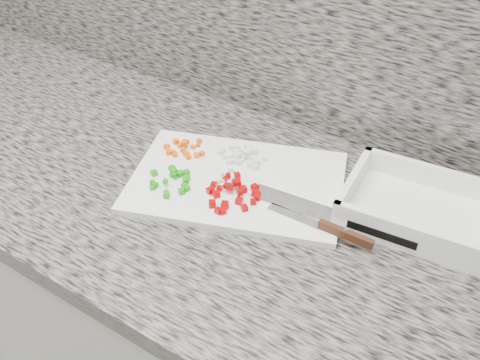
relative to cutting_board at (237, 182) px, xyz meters
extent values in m
cube|color=silver|center=(-0.07, -0.04, -0.48)|extent=(3.92, 0.62, 0.86)
cube|color=slate|center=(-0.07, -0.04, -0.03)|extent=(3.96, 0.64, 0.04)
cube|color=white|center=(0.00, 0.00, 0.00)|extent=(0.47, 0.39, 0.01)
cube|color=#F15C05|center=(-0.13, 0.05, 0.01)|extent=(0.01, 0.01, 0.01)
cube|color=#F15C05|center=(-0.16, 0.03, 0.01)|extent=(0.01, 0.01, 0.01)
cube|color=#F15C05|center=(-0.15, 0.05, 0.01)|extent=(0.01, 0.01, 0.01)
cube|color=#F15C05|center=(-0.16, 0.00, 0.01)|extent=(0.01, 0.01, 0.01)
cube|color=#F15C05|center=(-0.11, 0.02, 0.01)|extent=(0.01, 0.01, 0.01)
cube|color=#F15C05|center=(-0.15, 0.00, 0.01)|extent=(0.01, 0.01, 0.01)
cube|color=#F15C05|center=(-0.18, 0.01, 0.01)|extent=(0.01, 0.01, 0.01)
cube|color=#F15C05|center=(-0.13, 0.01, 0.01)|extent=(0.01, 0.01, 0.01)
cube|color=#F15C05|center=(-0.15, 0.04, 0.02)|extent=(0.01, 0.01, 0.01)
cube|color=#F15C05|center=(-0.13, 0.06, 0.01)|extent=(0.01, 0.01, 0.01)
cube|color=#F15C05|center=(-0.14, 0.02, 0.01)|extent=(0.01, 0.01, 0.01)
cube|color=#F15C05|center=(-0.17, 0.00, 0.01)|extent=(0.01, 0.01, 0.01)
cube|color=#F15C05|center=(-0.13, 0.04, 0.01)|extent=(0.01, 0.01, 0.01)
cube|color=#F15C05|center=(-0.15, 0.03, 0.02)|extent=(0.01, 0.01, 0.01)
cube|color=#F15C05|center=(-0.12, 0.00, 0.01)|extent=(0.01, 0.01, 0.01)
cube|color=#F15C05|center=(-0.16, 0.03, 0.01)|extent=(0.01, 0.01, 0.01)
cube|color=#F15C05|center=(-0.10, 0.03, 0.01)|extent=(0.01, 0.01, 0.01)
cube|color=#F15C05|center=(-0.17, 0.03, 0.01)|extent=(0.01, 0.01, 0.01)
cube|color=#F15C05|center=(-0.16, -0.01, 0.01)|extent=(0.01, 0.01, 0.01)
cube|color=white|center=(0.01, 0.06, 0.01)|extent=(0.02, 0.02, 0.01)
cube|color=white|center=(-0.07, 0.05, 0.01)|extent=(0.01, 0.01, 0.01)
cube|color=white|center=(-0.04, 0.04, 0.01)|extent=(0.01, 0.01, 0.01)
cube|color=white|center=(-0.04, 0.10, 0.01)|extent=(0.01, 0.01, 0.01)
cube|color=white|center=(-0.06, 0.04, 0.01)|extent=(0.01, 0.01, 0.01)
cube|color=white|center=(0.01, 0.05, 0.01)|extent=(0.01, 0.01, 0.01)
cube|color=white|center=(-0.02, 0.07, 0.02)|extent=(0.02, 0.02, 0.01)
cube|color=white|center=(-0.03, 0.08, 0.01)|extent=(0.01, 0.01, 0.01)
cube|color=white|center=(-0.03, 0.10, 0.01)|extent=(0.01, 0.01, 0.01)
cube|color=white|center=(-0.07, 0.08, 0.01)|extent=(0.01, 0.01, 0.01)
cube|color=white|center=(-0.02, 0.05, 0.01)|extent=(0.01, 0.01, 0.01)
cube|color=white|center=(-0.04, 0.03, 0.01)|extent=(0.01, 0.01, 0.01)
cube|color=white|center=(-0.04, 0.06, 0.02)|extent=(0.02, 0.02, 0.01)
cube|color=white|center=(-0.07, 0.06, 0.01)|extent=(0.02, 0.02, 0.01)
cube|color=white|center=(-0.04, 0.05, 0.02)|extent=(0.01, 0.01, 0.01)
cube|color=white|center=(-0.05, 0.05, 0.01)|extent=(0.01, 0.01, 0.01)
cube|color=white|center=(-0.03, 0.09, 0.01)|extent=(0.02, 0.02, 0.01)
cube|color=white|center=(0.00, 0.07, 0.01)|extent=(0.01, 0.01, 0.01)
cube|color=white|center=(-0.03, 0.04, 0.01)|extent=(0.01, 0.01, 0.01)
cube|color=white|center=(-0.04, 0.08, 0.01)|extent=(0.01, 0.01, 0.01)
cube|color=white|center=(-0.05, 0.07, 0.01)|extent=(0.01, 0.01, 0.01)
cube|color=white|center=(-0.02, 0.09, 0.01)|extent=(0.02, 0.02, 0.01)
cube|color=white|center=(0.00, 0.05, 0.01)|extent=(0.02, 0.02, 0.01)
cube|color=white|center=(0.01, 0.08, 0.01)|extent=(0.01, 0.01, 0.01)
cube|color=white|center=(-0.03, 0.05, 0.02)|extent=(0.01, 0.01, 0.01)
cube|color=white|center=(-0.05, 0.08, 0.01)|extent=(0.02, 0.02, 0.01)
cube|color=#1E980D|center=(-0.09, -0.04, 0.01)|extent=(0.01, 0.01, 0.01)
cube|color=#1E980D|center=(-0.09, -0.04, 0.01)|extent=(0.01, 0.01, 0.01)
cube|color=#1E980D|center=(-0.10, -0.05, 0.01)|extent=(0.01, 0.01, 0.01)
cube|color=#1E980D|center=(-0.06, -0.09, 0.01)|extent=(0.01, 0.01, 0.01)
cube|color=#1E980D|center=(-0.12, -0.04, 0.01)|extent=(0.01, 0.01, 0.01)
cube|color=#1E980D|center=(-0.08, -0.11, 0.01)|extent=(0.01, 0.01, 0.01)
cube|color=#1E980D|center=(-0.08, -0.05, 0.01)|extent=(0.01, 0.01, 0.01)
cube|color=#1E980D|center=(-0.10, -0.09, 0.02)|extent=(0.01, 0.01, 0.01)
cube|color=#1E980D|center=(-0.12, -0.11, 0.01)|extent=(0.01, 0.01, 0.01)
cube|color=#1E980D|center=(-0.11, -0.06, 0.02)|extent=(0.01, 0.01, 0.01)
cube|color=#1E980D|center=(-0.12, -0.10, 0.01)|extent=(0.01, 0.01, 0.01)
cube|color=#1E980D|center=(-0.12, -0.10, 0.01)|extent=(0.01, 0.01, 0.01)
cube|color=#1E980D|center=(-0.11, -0.06, 0.01)|extent=(0.01, 0.01, 0.01)
cube|color=#1E980D|center=(-0.14, -0.08, 0.01)|extent=(0.01, 0.01, 0.01)
cube|color=#1E980D|center=(-0.08, -0.05, 0.01)|extent=(0.01, 0.01, 0.01)
cube|color=#1E980D|center=(-0.10, -0.06, 0.02)|extent=(0.01, 0.01, 0.01)
cube|color=#1E980D|center=(-0.08, -0.11, 0.01)|extent=(0.02, 0.02, 0.01)
cube|color=#1E980D|center=(-0.08, -0.06, 0.01)|extent=(0.01, 0.01, 0.01)
cube|color=#1E980D|center=(-0.07, -0.07, 0.01)|extent=(0.01, 0.01, 0.01)
cube|color=#1E980D|center=(-0.06, -0.08, 0.01)|extent=(0.01, 0.01, 0.01)
cube|color=#1E980D|center=(-0.10, -0.05, 0.01)|extent=(0.01, 0.01, 0.01)
cube|color=#A50203|center=(0.05, -0.02, 0.01)|extent=(0.01, 0.01, 0.01)
cube|color=#A50203|center=(0.06, -0.04, 0.01)|extent=(0.01, 0.01, 0.01)
cube|color=#A50203|center=(-0.02, -0.04, 0.01)|extent=(0.01, 0.01, 0.01)
cube|color=#A50203|center=(0.03, -0.08, 0.01)|extent=(0.01, 0.01, 0.01)
cube|color=#A50203|center=(0.00, -0.06, 0.01)|extent=(0.02, 0.02, 0.01)
cube|color=#A50203|center=(0.00, 0.00, 0.01)|extent=(0.01, 0.01, 0.01)
cube|color=#A50203|center=(0.02, -0.10, 0.01)|extent=(0.01, 0.01, 0.01)
cube|color=#A50203|center=(0.03, -0.08, 0.01)|extent=(0.02, 0.02, 0.01)
cube|color=#A50203|center=(0.03, -0.09, 0.01)|extent=(0.02, 0.02, 0.01)
cube|color=#A50203|center=(0.06, -0.02, 0.01)|extent=(0.01, 0.01, 0.01)
cube|color=#A50203|center=(0.01, -0.09, 0.01)|extent=(0.02, 0.02, 0.01)
cube|color=#A50203|center=(0.00, -0.04, 0.02)|extent=(0.01, 0.01, 0.01)
cube|color=#A50203|center=(0.05, -0.01, 0.01)|extent=(0.02, 0.02, 0.01)
cube|color=#A50203|center=(0.01, -0.04, 0.02)|extent=(0.02, 0.02, 0.01)
cube|color=#A50203|center=(-0.02, 0.00, 0.01)|extent=(0.01, 0.01, 0.01)
cube|color=#A50203|center=(0.03, -0.03, 0.01)|extent=(0.02, 0.02, 0.01)
cube|color=#A50203|center=(-0.02, -0.02, 0.01)|extent=(0.01, 0.01, 0.01)
cube|color=#A50203|center=(0.06, -0.03, 0.01)|extent=(0.01, 0.01, 0.01)
cube|color=#A50203|center=(0.01, -0.03, 0.02)|extent=(0.02, 0.02, 0.01)
cube|color=#A50203|center=(0.04, -0.06, 0.01)|extent=(0.01, 0.01, 0.01)
cube|color=#A50203|center=(0.03, -0.04, 0.02)|extent=(0.01, 0.01, 0.01)
cube|color=#A50203|center=(0.06, -0.07, 0.01)|extent=(0.01, 0.01, 0.01)
cube|color=#A50203|center=(-0.01, -0.04, 0.01)|extent=(0.01, 0.01, 0.01)
cube|color=#A50203|center=(0.02, -0.02, 0.02)|extent=(0.02, 0.02, 0.01)
cube|color=#A50203|center=(-0.02, -0.06, 0.01)|extent=(0.01, 0.01, 0.01)
cube|color=beige|center=(-0.01, 0.00, 0.01)|extent=(0.01, 0.01, 0.01)
cube|color=beige|center=(-0.03, -0.01, 0.01)|extent=(0.01, 0.01, 0.01)
cube|color=beige|center=(-0.03, -0.02, 0.01)|extent=(0.01, 0.01, 0.01)
cube|color=beige|center=(-0.02, 0.02, 0.01)|extent=(0.01, 0.01, 0.01)
cube|color=beige|center=(-0.02, -0.03, 0.01)|extent=(0.01, 0.01, 0.01)
cube|color=beige|center=(0.00, -0.01, 0.01)|extent=(0.01, 0.01, 0.01)
cube|color=beige|center=(0.00, -0.02, 0.01)|extent=(0.01, 0.01, 0.01)
cube|color=beige|center=(-0.02, -0.02, 0.01)|extent=(0.01, 0.01, 0.01)
cube|color=beige|center=(-0.03, 0.01, 0.01)|extent=(0.01, 0.01, 0.01)
cube|color=white|center=(0.14, 0.00, 0.01)|extent=(0.19, 0.06, 0.00)
cube|color=black|center=(0.29, 0.01, 0.01)|extent=(0.12, 0.03, 0.02)
cylinder|color=white|center=(0.29, 0.01, 0.02)|extent=(0.01, 0.01, 0.00)
cube|color=white|center=(0.14, -0.03, 0.01)|extent=(0.10, 0.02, 0.00)
cube|color=#441E11|center=(0.24, -0.03, 0.01)|extent=(0.10, 0.01, 0.02)
cylinder|color=white|center=(0.24, -0.03, 0.02)|extent=(0.01, 0.01, 0.00)
cube|color=white|center=(0.32, 0.09, 0.00)|extent=(0.28, 0.21, 0.01)
cube|color=white|center=(0.32, 0.18, 0.03)|extent=(0.26, 0.04, 0.04)
cube|color=white|center=(0.33, 0.01, 0.03)|extent=(0.26, 0.04, 0.04)
cube|color=white|center=(0.20, 0.08, 0.03)|extent=(0.03, 0.19, 0.04)
camera|label=1|loc=(0.44, -0.67, 0.64)|focal=40.00mm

